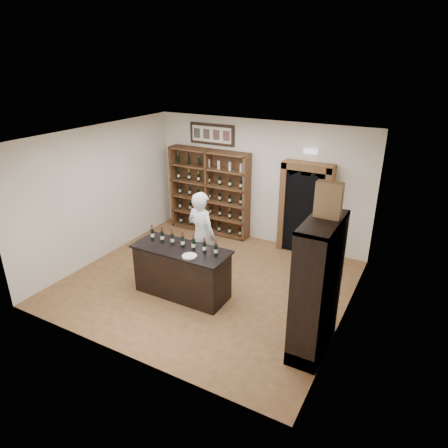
{
  "coord_description": "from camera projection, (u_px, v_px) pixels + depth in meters",
  "views": [
    {
      "loc": [
        3.75,
        -6.12,
        4.33
      ],
      "look_at": [
        0.23,
        0.3,
        1.25
      ],
      "focal_mm": 32.0,
      "sensor_mm": 36.0,
      "label": 1
    }
  ],
  "objects": [
    {
      "name": "wine_shelf",
      "position": [
        210.0,
        192.0,
        10.32
      ],
      "size": [
        2.2,
        0.38,
        2.2
      ],
      "color": "brown",
      "rests_on": "ground"
    },
    {
      "name": "emergency_light",
      "position": [
        311.0,
        152.0,
        8.75
      ],
      "size": [
        0.3,
        0.1,
        0.1
      ],
      "primitive_type": "cube",
      "color": "white",
      "rests_on": "wall_back"
    },
    {
      "name": "counter_bottle_6",
      "position": [
        216.0,
        250.0,
        7.19
      ],
      "size": [
        0.07,
        0.07,
        0.3
      ],
      "color": "black",
      "rests_on": "tasting_counter"
    },
    {
      "name": "counter_bottle_0",
      "position": [
        152.0,
        234.0,
        7.83
      ],
      "size": [
        0.07,
        0.07,
        0.3
      ],
      "color": "black",
      "rests_on": "tasting_counter"
    },
    {
      "name": "wine_crate",
      "position": [
        329.0,
        200.0,
        5.61
      ],
      "size": [
        0.38,
        0.16,
        0.53
      ],
      "primitive_type": "cube",
      "rotation": [
        0.0,
        0.0,
        0.01
      ],
      "color": "#A28855",
      "rests_on": "side_cabinet"
    },
    {
      "name": "arched_doorway",
      "position": [
        305.0,
        207.0,
        9.17
      ],
      "size": [
        1.17,
        0.35,
        2.17
      ],
      "color": "black",
      "rests_on": "ground"
    },
    {
      "name": "counter_bottle_5",
      "position": [
        205.0,
        247.0,
        7.3
      ],
      "size": [
        0.07,
        0.07,
        0.3
      ],
      "color": "black",
      "rests_on": "tasting_counter"
    },
    {
      "name": "side_cabinet",
      "position": [
        317.0,
        308.0,
        6.15
      ],
      "size": [
        0.48,
        1.2,
        2.2
      ],
      "color": "black",
      "rests_on": "ground"
    },
    {
      "name": "counter_bottle_3",
      "position": [
        183.0,
        242.0,
        7.51
      ],
      "size": [
        0.07,
        0.07,
        0.3
      ],
      "color": "black",
      "rests_on": "tasting_counter"
    },
    {
      "name": "ceiling",
      "position": [
        205.0,
        137.0,
        7.12
      ],
      "size": [
        5.5,
        5.5,
        0.0
      ],
      "primitive_type": "plane",
      "rotation": [
        3.14,
        0.0,
        0.0
      ],
      "color": "white",
      "rests_on": "wall_back"
    },
    {
      "name": "counter_bottle_2",
      "position": [
        172.0,
        239.0,
        7.62
      ],
      "size": [
        0.07,
        0.07,
        0.3
      ],
      "color": "black",
      "rests_on": "tasting_counter"
    },
    {
      "name": "plate",
      "position": [
        189.0,
        256.0,
        7.18
      ],
      "size": [
        0.27,
        0.27,
        0.02
      ],
      "primitive_type": "cylinder",
      "color": "silver",
      "rests_on": "tasting_counter"
    },
    {
      "name": "wall_left",
      "position": [
        101.0,
        193.0,
        8.92
      ],
      "size": [
        0.04,
        5.0,
        3.0
      ],
      "primitive_type": "cube",
      "color": "white",
      "rests_on": "ground"
    },
    {
      "name": "framed_picture",
      "position": [
        212.0,
        134.0,
        9.87
      ],
      "size": [
        1.25,
        0.04,
        0.52
      ],
      "primitive_type": "cube",
      "color": "black",
      "rests_on": "wall_back"
    },
    {
      "name": "floor",
      "position": [
        207.0,
        282.0,
        8.29
      ],
      "size": [
        5.5,
        5.5,
        0.0
      ],
      "primitive_type": "plane",
      "color": "olive",
      "rests_on": "ground"
    },
    {
      "name": "wall_back",
      "position": [
        259.0,
        182.0,
        9.72
      ],
      "size": [
        5.5,
        0.04,
        3.0
      ],
      "primitive_type": "cube",
      "color": "white",
      "rests_on": "ground"
    },
    {
      "name": "counter_bottle_1",
      "position": [
        162.0,
        237.0,
        7.73
      ],
      "size": [
        0.07,
        0.07,
        0.3
      ],
      "color": "black",
      "rests_on": "tasting_counter"
    },
    {
      "name": "wall_right",
      "position": [
        351.0,
        245.0,
        6.48
      ],
      "size": [
        0.04,
        5.0,
        3.0
      ],
      "primitive_type": "cube",
      "color": "white",
      "rests_on": "ground"
    },
    {
      "name": "shopkeeper",
      "position": [
        202.0,
        235.0,
        8.2
      ],
      "size": [
        0.75,
        0.56,
        1.87
      ],
      "primitive_type": "imported",
      "rotation": [
        0.0,
        0.0,
        2.97
      ],
      "color": "silver",
      "rests_on": "ground"
    },
    {
      "name": "tasting_counter",
      "position": [
        182.0,
        272.0,
        7.7
      ],
      "size": [
        1.88,
        0.78,
        1.0
      ],
      "color": "black",
      "rests_on": "ground"
    },
    {
      "name": "counter_bottle_4",
      "position": [
        193.0,
        244.0,
        7.41
      ],
      "size": [
        0.07,
        0.07,
        0.3
      ],
      "color": "black",
      "rests_on": "tasting_counter"
    }
  ]
}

